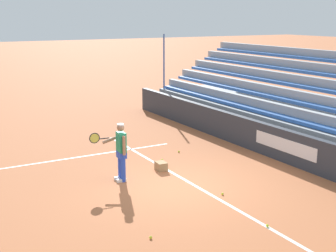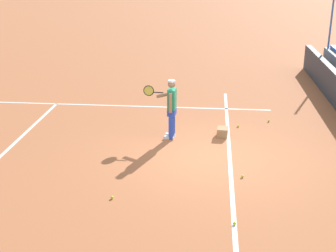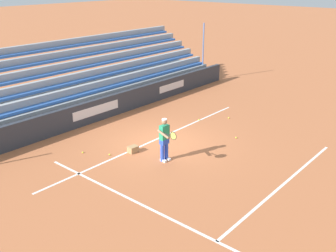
% 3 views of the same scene
% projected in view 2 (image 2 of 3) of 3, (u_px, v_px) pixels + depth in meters
% --- Properties ---
extents(ground_plane, '(160.00, 160.00, 0.00)m').
position_uv_depth(ground_plane, '(210.00, 157.00, 12.26)').
color(ground_plane, '#B7663D').
extents(court_baseline_white, '(12.00, 0.10, 0.01)m').
position_uv_depth(court_baseline_white, '(230.00, 157.00, 12.22)').
color(court_baseline_white, white).
rests_on(court_baseline_white, ground).
extents(court_sideline_white, '(0.10, 12.00, 0.01)m').
position_uv_depth(court_sideline_white, '(98.00, 105.00, 16.46)').
color(court_sideline_white, white).
rests_on(court_sideline_white, ground).
extents(court_service_line_white, '(8.22, 0.10, 0.01)m').
position_uv_depth(court_service_line_white, '(9.00, 149.00, 12.76)').
color(court_service_line_white, white).
rests_on(court_service_line_white, ground).
extents(tennis_player, '(0.62, 0.98, 1.71)m').
position_uv_depth(tennis_player, '(171.00, 108.00, 13.23)').
color(tennis_player, blue).
rests_on(tennis_player, ground).
extents(ball_box_cardboard, '(0.42, 0.33, 0.26)m').
position_uv_depth(ball_box_cardboard, '(222.00, 132.00, 13.60)').
color(ball_box_cardboard, '#A87F51').
rests_on(ball_box_cardboard, ground).
extents(tennis_ball_toward_net, '(0.07, 0.07, 0.07)m').
position_uv_depth(tennis_ball_toward_net, '(269.00, 121.00, 14.80)').
color(tennis_ball_toward_net, '#CCE533').
rests_on(tennis_ball_toward_net, ground).
extents(tennis_ball_far_right, '(0.07, 0.07, 0.07)m').
position_uv_depth(tennis_ball_far_right, '(238.00, 126.00, 14.36)').
color(tennis_ball_far_right, '#CCE533').
rests_on(tennis_ball_far_right, ground).
extents(tennis_ball_far_left, '(0.07, 0.07, 0.07)m').
position_uv_depth(tennis_ball_far_left, '(242.00, 176.00, 11.11)').
color(tennis_ball_far_left, '#CCE533').
rests_on(tennis_ball_far_left, ground).
extents(tennis_ball_near_player, '(0.07, 0.07, 0.07)m').
position_uv_depth(tennis_ball_near_player, '(112.00, 197.00, 10.14)').
color(tennis_ball_near_player, '#CCE533').
rests_on(tennis_ball_near_player, ground).
extents(tennis_ball_midcourt, '(0.07, 0.07, 0.07)m').
position_uv_depth(tennis_ball_midcourt, '(235.00, 223.00, 9.16)').
color(tennis_ball_midcourt, '#CCE533').
rests_on(tennis_ball_midcourt, ground).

